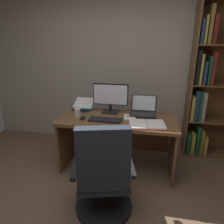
% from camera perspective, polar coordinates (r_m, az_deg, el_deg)
% --- Properties ---
extents(wall_back, '(5.35, 0.12, 2.79)m').
position_cam_1_polar(wall_back, '(3.44, 2.90, 13.95)').
color(wall_back, '#A89E8E').
rests_on(wall_back, ground).
extents(desk, '(1.52, 0.69, 0.74)m').
position_cam_1_polar(desk, '(2.84, 1.81, -5.15)').
color(desk, brown).
rests_on(desk, ground).
extents(bookshelf, '(0.86, 0.32, 2.21)m').
position_cam_1_polar(bookshelf, '(3.34, 25.94, 5.73)').
color(bookshelf, brown).
rests_on(bookshelf, ground).
extents(office_chair, '(0.69, 0.60, 1.02)m').
position_cam_1_polar(office_chair, '(2.10, -2.35, -18.05)').
color(office_chair, black).
rests_on(office_chair, ground).
extents(monitor, '(0.49, 0.16, 0.41)m').
position_cam_1_polar(monitor, '(2.86, -0.42, 3.89)').
color(monitor, black).
rests_on(monitor, desk).
extents(laptop, '(0.35, 0.32, 0.24)m').
position_cam_1_polar(laptop, '(2.87, 8.63, 0.38)').
color(laptop, black).
rests_on(laptop, desk).
extents(keyboard, '(0.42, 0.15, 0.02)m').
position_cam_1_polar(keyboard, '(2.61, -1.88, -2.19)').
color(keyboard, black).
rests_on(keyboard, desk).
extents(computer_mouse, '(0.06, 0.10, 0.04)m').
position_cam_1_polar(computer_mouse, '(2.69, -8.13, -1.57)').
color(computer_mouse, black).
rests_on(computer_mouse, desk).
extents(reading_stand_with_book, '(0.30, 0.30, 0.14)m').
position_cam_1_polar(reading_stand_with_book, '(3.08, -7.84, 2.17)').
color(reading_stand_with_book, black).
rests_on(reading_stand_with_book, desk).
extents(open_binder, '(0.47, 0.37, 0.02)m').
position_cam_1_polar(open_binder, '(2.51, 9.67, -3.40)').
color(open_binder, '#DB422D').
rests_on(open_binder, desk).
extents(notepad, '(0.18, 0.23, 0.01)m').
position_cam_1_polar(notepad, '(2.74, 4.93, -1.38)').
color(notepad, white).
rests_on(notepad, desk).
extents(pen, '(0.14, 0.01, 0.01)m').
position_cam_1_polar(pen, '(2.73, 5.35, -1.23)').
color(pen, navy).
rests_on(pen, notepad).
extents(coffee_mug, '(0.08, 0.08, 0.11)m').
position_cam_1_polar(coffee_mug, '(2.79, -9.55, -0.12)').
color(coffee_mug, silver).
rests_on(coffee_mug, desk).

